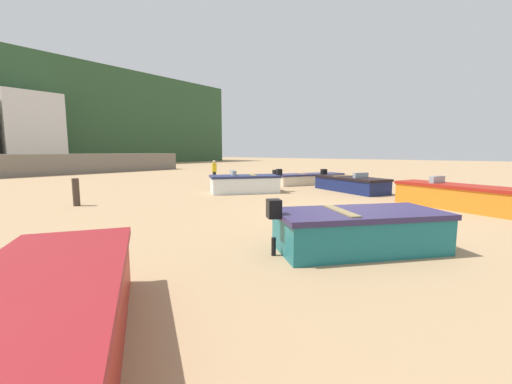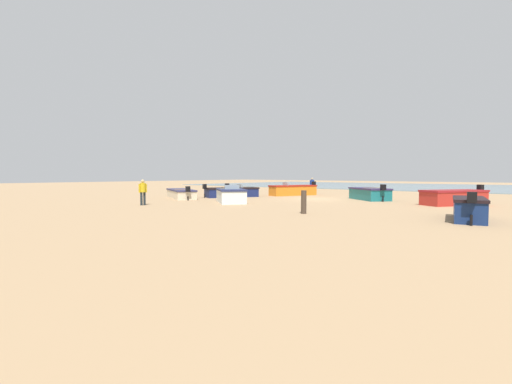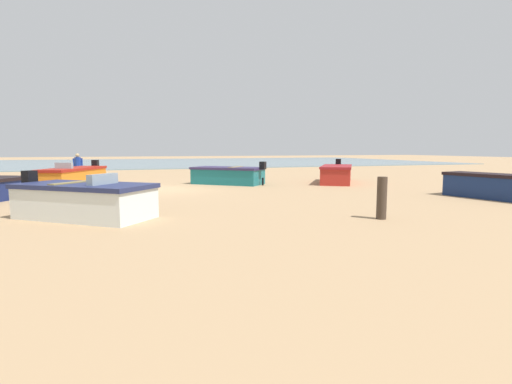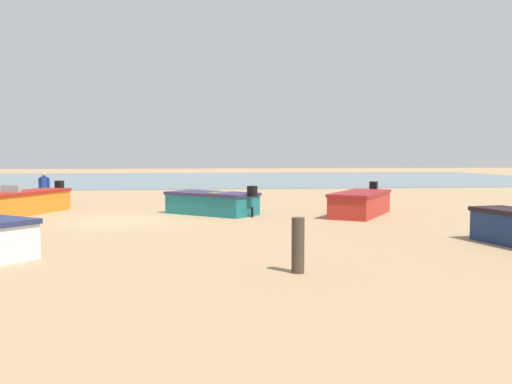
# 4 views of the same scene
# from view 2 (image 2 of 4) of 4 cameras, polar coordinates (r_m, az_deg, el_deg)

# --- Properties ---
(ground_plane) EXTENTS (160.00, 160.00, 0.00)m
(ground_plane) POSITION_cam_2_polar(r_m,az_deg,el_deg) (28.15, 9.69, -1.12)
(ground_plane) COLOR tan
(tidal_water) EXTENTS (80.00, 36.00, 0.06)m
(tidal_water) POSITION_cam_2_polar(r_m,az_deg,el_deg) (61.89, 26.91, 0.76)
(tidal_water) COLOR slate
(tidal_water) RESTS_ON ground
(boat_teal_0) EXTENTS (3.99, 3.75, 1.23)m
(boat_teal_0) POSITION_cam_2_polar(r_m,az_deg,el_deg) (28.20, 17.90, -0.27)
(boat_teal_0) COLOR #196C73
(boat_teal_0) RESTS_ON ground
(boat_orange_1) EXTENTS (2.99, 4.79, 1.27)m
(boat_orange_1) POSITION_cam_2_polar(r_m,az_deg,el_deg) (32.74, 6.01, 0.30)
(boat_orange_1) COLOR orange
(boat_orange_1) RESTS_ON ground
(boat_red_2) EXTENTS (3.54, 4.31, 1.28)m
(boat_red_2) POSITION_cam_2_polar(r_m,az_deg,el_deg) (25.41, 29.38, -0.77)
(boat_red_2) COLOR #B12921
(boat_red_2) RESTS_ON ground
(boat_navy_3) EXTENTS (1.84, 3.75, 1.27)m
(boat_navy_3) POSITION_cam_2_polar(r_m,az_deg,el_deg) (17.24, 31.25, -2.34)
(boat_navy_3) COLOR navy
(boat_navy_3) RESTS_ON ground
(boat_white_4) EXTENTS (3.96, 3.62, 1.27)m
(boat_white_4) POSITION_cam_2_polar(r_m,az_deg,el_deg) (24.28, -4.12, -0.55)
(boat_white_4) COLOR white
(boat_white_4) RESTS_ON ground
(boat_cream_5) EXTENTS (5.11, 3.57, 1.05)m
(boat_cream_5) POSITION_cam_2_polar(r_m,az_deg,el_deg) (29.22, -12.05, -0.27)
(boat_cream_5) COLOR beige
(boat_cream_5) RESTS_ON ground
(boat_navy_6) EXTENTS (3.43, 4.79, 1.14)m
(boat_navy_6) POSITION_cam_2_polar(r_m,az_deg,el_deg) (30.23, -3.99, -0.02)
(boat_navy_6) COLOR navy
(boat_navy_6) RESTS_ON ground
(mooring_post_near_water) EXTENTS (0.27, 0.27, 1.15)m
(mooring_post_near_water) POSITION_cam_2_polar(r_m,az_deg,el_deg) (17.42, 7.74, -1.62)
(mooring_post_near_water) COLOR #42352A
(mooring_post_near_water) RESTS_ON ground
(beach_walker_foreground) EXTENTS (0.53, 0.35, 1.62)m
(beach_walker_foreground) POSITION_cam_2_polar(r_m,az_deg,el_deg) (35.89, 9.08, 1.24)
(beach_walker_foreground) COLOR black
(beach_walker_foreground) RESTS_ON ground
(beach_walker_distant) EXTENTS (0.40, 0.54, 1.62)m
(beach_walker_distant) POSITION_cam_2_polar(r_m,az_deg,el_deg) (23.14, -17.86, 0.30)
(beach_walker_distant) COLOR #1E262C
(beach_walker_distant) RESTS_ON ground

